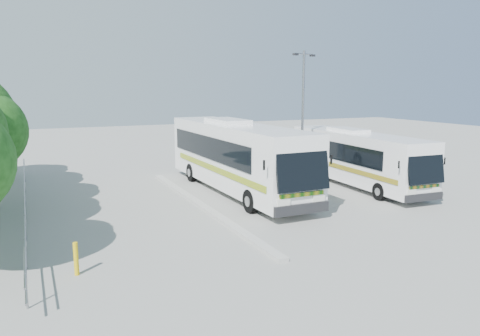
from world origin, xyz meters
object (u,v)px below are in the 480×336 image
coach_main (236,155)px  lamppost (303,112)px  coach_adjacent (356,157)px  bollard (76,259)px

coach_main → lamppost: lamppost is taller
coach_main → lamppost: 5.01m
coach_adjacent → lamppost: 4.06m
lamppost → coach_adjacent: bearing=-54.9°
coach_main → coach_adjacent: bearing=-12.0°
lamppost → bollard: bearing=-166.3°
coach_main → bollard: size_ratio=12.81×
coach_adjacent → lamppost: bearing=147.4°
coach_main → coach_adjacent: (7.03, -1.38, -0.34)m
coach_main → coach_adjacent: size_ratio=1.20×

